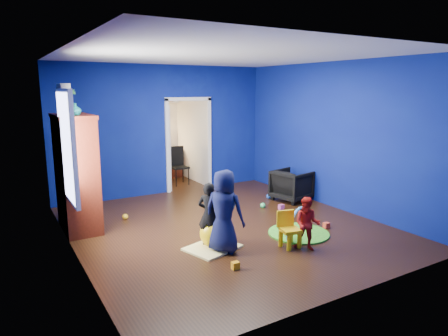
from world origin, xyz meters
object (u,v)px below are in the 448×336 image
child_black (209,215)px  vase (75,109)px  hopper_ball (213,234)px  toddler_red (307,224)px  folding_chair (179,167)px  armchair (292,185)px  crt_tv (79,170)px  child_navy (224,211)px  tv_armoire (76,173)px  study_desk (165,164)px  play_mat (299,233)px  kid_chair (290,231)px

child_black → vase: size_ratio=5.27×
hopper_ball → toddler_red: bearing=-35.7°
hopper_ball → folding_chair: folding_chair is taller
armchair → crt_tv: bearing=71.2°
child_navy → tv_armoire: (-1.64, 2.11, 0.36)m
child_black → study_desk: bearing=-52.3°
child_navy → vase: 2.84m
play_mat → kid_chair: bearing=-143.5°
study_desk → crt_tv: bearing=-132.3°
child_black → study_desk: size_ratio=1.14×
armchair → vase: 4.64m
toddler_red → tv_armoire: tv_armoire is taller
child_black → toddler_red: size_ratio=1.25×
child_black → kid_chair: bearing=-159.0°
child_black → hopper_ball: child_black is taller
kid_chair → study_desk: study_desk is taller
child_navy → vase: (-1.64, 1.81, 1.44)m
armchair → hopper_ball: size_ratio=1.80×
toddler_red → crt_tv: (-2.70, 2.68, 0.62)m
play_mat → study_desk: 5.19m
toddler_red → tv_armoire: 3.88m
armchair → study_desk: size_ratio=0.83×
child_navy → vase: bearing=5.5°
vase → hopper_ball: 2.90m
folding_chair → play_mat: bearing=-86.5°
child_navy → play_mat: child_navy is taller
kid_chair → folding_chair: (0.23, 4.57, 0.21)m
child_black → folding_chair: 4.14m
armchair → study_desk: (-1.49, 3.51, 0.04)m
child_navy → tv_armoire: 2.70m
child_navy → play_mat: 1.55m
toddler_red → play_mat: (0.34, 0.56, -0.39)m
play_mat → child_black: bearing=169.7°
child_navy → toddler_red: size_ratio=1.53×
vase → folding_chair: size_ratio=0.21×
toddler_red → folding_chair: 4.77m
play_mat → study_desk: size_ratio=1.14×
hopper_ball → play_mat: hopper_ball is taller
study_desk → folding_chair: 0.96m
armchair → child_navy: 3.14m
tv_armoire → hopper_ball: 2.57m
kid_chair → child_black: bearing=162.4°
armchair → play_mat: bearing=130.9°
child_navy → tv_armoire: size_ratio=0.63×
child_navy → hopper_ball: 0.49m
kid_chair → folding_chair: folding_chair is taller
study_desk → folding_chair: (0.00, -0.96, 0.09)m
play_mat → study_desk: (-0.26, 5.17, 0.36)m
vase → folding_chair: (2.82, 2.39, -1.60)m
child_black → child_navy: size_ratio=0.82×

